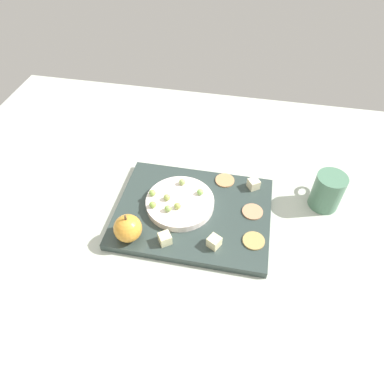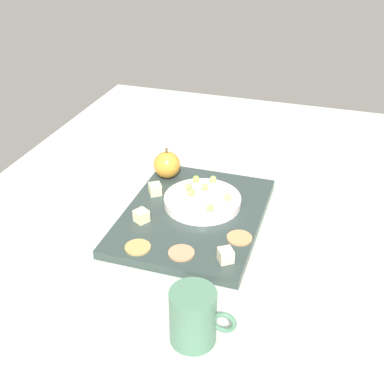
{
  "view_description": "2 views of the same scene",
  "coord_description": "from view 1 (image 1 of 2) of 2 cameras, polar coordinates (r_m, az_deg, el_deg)",
  "views": [
    {
      "loc": [
        13.77,
        -56.26,
        72.17
      ],
      "look_at": [
        2.84,
        -0.3,
        11.22
      ],
      "focal_mm": 32.59,
      "sensor_mm": 36.0,
      "label": 1
    },
    {
      "loc": [
        88.62,
        24.68,
        66.16
      ],
      "look_at": [
        1.85,
        -2.96,
        10.67
      ],
      "focal_mm": 46.79,
      "sensor_mm": 36.0,
      "label": 2
    }
  ],
  "objects": [
    {
      "name": "grape_2",
      "position": [
        0.84,
        -6.44,
        -2.06
      ],
      "size": [
        1.72,
        1.55,
        1.58
      ],
      "primitive_type": "ellipsoid",
      "color": "#8EBB4E",
      "rests_on": "serving_dish"
    },
    {
      "name": "cracker_0",
      "position": [
        0.93,
        5.39,
        1.91
      ],
      "size": [
        5.05,
        5.05,
        0.4
      ],
      "primitive_type": "cylinder",
      "color": "tan",
      "rests_on": "platter"
    },
    {
      "name": "cheese_cube_2",
      "position": [
        0.79,
        -4.45,
        -7.61
      ],
      "size": [
        3.61,
        3.61,
        2.59
      ],
      "primitive_type": "cube",
      "rotation": [
        0.0,
        0.0,
        0.6
      ],
      "color": "beige",
      "rests_on": "platter"
    },
    {
      "name": "grape_0",
      "position": [
        0.83,
        -2.55,
        -2.25
      ],
      "size": [
        1.72,
        1.55,
        1.54
      ],
      "primitive_type": "ellipsoid",
      "color": "#9FAE4F",
      "rests_on": "serving_dish"
    },
    {
      "name": "grape_3",
      "position": [
        0.86,
        1.37,
        0.01
      ],
      "size": [
        1.72,
        1.55,
        1.39
      ],
      "primitive_type": "ellipsoid",
      "color": "#88BF59",
      "rests_on": "serving_dish"
    },
    {
      "name": "cracker_1",
      "position": [
        0.86,
        9.85,
        -3.35
      ],
      "size": [
        5.05,
        5.05,
        0.4
      ],
      "primitive_type": "cylinder",
      "color": "tan",
      "rests_on": "platter"
    },
    {
      "name": "cracker_2",
      "position": [
        0.81,
        10.06,
        -7.85
      ],
      "size": [
        5.05,
        5.05,
        0.4
      ],
      "primitive_type": "cylinder",
      "color": "tan",
      "rests_on": "platter"
    },
    {
      "name": "serving_dish",
      "position": [
        0.86,
        -2.23,
        -1.72
      ],
      "size": [
        16.84,
        16.84,
        1.85
      ],
      "primitive_type": "cylinder",
      "color": "white",
      "rests_on": "platter"
    },
    {
      "name": "cheese_cube_1",
      "position": [
        0.78,
        3.64,
        -8.15
      ],
      "size": [
        3.53,
        3.53,
        2.59
      ],
      "primitive_type": "cube",
      "rotation": [
        0.0,
        0.0,
        1.06
      ],
      "color": "beige",
      "rests_on": "platter"
    },
    {
      "name": "cup",
      "position": [
        0.92,
        21.28,
        0.17
      ],
      "size": [
        7.4,
        10.61,
        9.63
      ],
      "color": "#49755B",
      "rests_on": "table"
    },
    {
      "name": "apple_whole",
      "position": [
        0.79,
        -10.46,
        -5.86
      ],
      "size": [
        6.4,
        6.4,
        6.4
      ],
      "primitive_type": "sphere",
      "color": "orange",
      "rests_on": "platter"
    },
    {
      "name": "grape_1",
      "position": [
        0.85,
        -4.13,
        -0.87
      ],
      "size": [
        1.72,
        1.55,
        1.58
      ],
      "primitive_type": "ellipsoid",
      "color": "#A0B156",
      "rests_on": "serving_dish"
    },
    {
      "name": "table",
      "position": [
        0.91,
        -1.73,
        -3.43
      ],
      "size": [
        142.48,
        109.3,
        4.77
      ],
      "primitive_type": "cube",
      "color": "#B1BAAA",
      "rests_on": "ground"
    },
    {
      "name": "apple_stem",
      "position": [
        0.76,
        -10.84,
        -4.13
      ],
      "size": [
        0.5,
        0.5,
        1.2
      ],
      "primitive_type": "cylinder",
      "color": "brown",
      "rests_on": "apple_whole"
    },
    {
      "name": "grape_5",
      "position": [
        0.83,
        -3.96,
        -2.72
      ],
      "size": [
        1.72,
        1.55,
        1.63
      ],
      "primitive_type": "ellipsoid",
      "color": "#88AE57",
      "rests_on": "serving_dish"
    },
    {
      "name": "cheese_cube_0",
      "position": [
        0.91,
        10.04,
        1.32
      ],
      "size": [
        3.61,
        3.61,
        2.59
      ],
      "primitive_type": "cube",
      "rotation": [
        0.0,
        0.0,
        0.61
      ],
      "color": "beige",
      "rests_on": "platter"
    },
    {
      "name": "grape_4",
      "position": [
        0.88,
        -1.61,
        1.66
      ],
      "size": [
        1.72,
        1.55,
        1.59
      ],
      "primitive_type": "ellipsoid",
      "color": "#9AB362",
      "rests_on": "serving_dish"
    },
    {
      "name": "grape_6",
      "position": [
        0.86,
        -6.49,
        -0.13
      ],
      "size": [
        1.72,
        1.55,
        1.58
      ],
      "primitive_type": "ellipsoid",
      "color": "#94BC54",
      "rests_on": "serving_dish"
    },
    {
      "name": "platter",
      "position": [
        0.86,
        0.2,
        -3.39
      ],
      "size": [
        37.52,
        28.64,
        1.97
      ],
      "primitive_type": "cube",
      "color": "#2D3B38",
      "rests_on": "table"
    }
  ]
}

